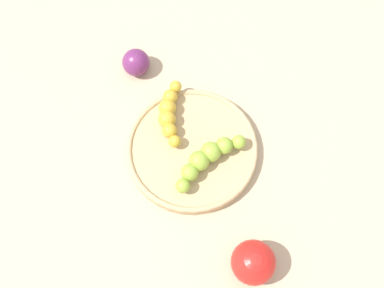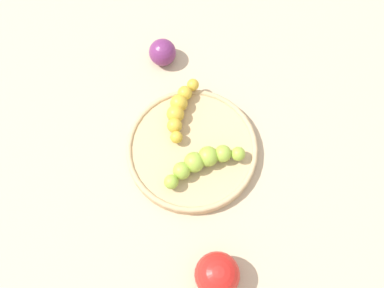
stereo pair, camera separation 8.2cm
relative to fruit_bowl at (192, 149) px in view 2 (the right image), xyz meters
name	(u,v)px [view 2 (the right image)]	position (x,y,z in m)	size (l,w,h in m)	color
ground_plane	(192,152)	(0.00, 0.00, -0.01)	(2.40, 2.40, 0.00)	tan
fruit_bowl	(192,149)	(0.00, 0.00, 0.00)	(0.23, 0.23, 0.02)	tan
banana_green	(202,162)	(-0.04, 0.00, 0.02)	(0.06, 0.15, 0.04)	#8CAD38
banana_spotted	(179,109)	(0.07, -0.02, 0.02)	(0.09, 0.10, 0.03)	gold
plum_purple	(163,52)	(0.19, -0.06, 0.01)	(0.05, 0.05, 0.05)	#662659
apple_red	(217,275)	(-0.21, 0.08, 0.02)	(0.07, 0.07, 0.07)	red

